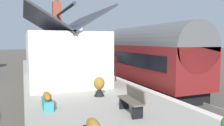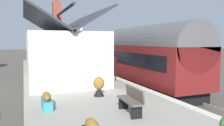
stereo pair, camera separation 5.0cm
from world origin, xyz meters
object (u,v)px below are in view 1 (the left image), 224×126
at_px(planter_bench_right, 99,87).
at_px(planter_corner_building, 47,101).
at_px(train, 149,57).
at_px(bench_platform_end, 132,100).
at_px(planter_by_door, 50,60).
at_px(station_sign_board, 114,61).
at_px(bench_near_building, 63,62).
at_px(lamp_post_platform, 81,39).
at_px(bench_by_lamp, 57,60).
at_px(planter_edge_far, 79,63).
at_px(bench_mid_platform, 55,59).
at_px(station_building, 62,55).

height_order(planter_bench_right, planter_corner_building, planter_bench_right).
relative_size(train, planter_bench_right, 11.02).
relative_size(bench_platform_end, planter_bench_right, 1.64).
distance_m(planter_by_door, station_sign_board, 11.83).
relative_size(bench_near_building, planter_bench_right, 1.63).
height_order(planter_bench_right, station_sign_board, station_sign_board).
relative_size(planter_bench_right, lamp_post_platform, 0.23).
height_order(train, lamp_post_platform, lamp_post_platform).
relative_size(bench_by_lamp, lamp_post_platform, 0.37).
height_order(planter_by_door, lamp_post_platform, lamp_post_platform).
height_order(bench_by_lamp, planter_edge_far, bench_by_lamp).
relative_size(bench_near_building, bench_mid_platform, 1.00).
height_order(planter_bench_right, planter_edge_far, planter_bench_right).
bearing_deg(planter_edge_far, station_building, 156.76).
distance_m(bench_platform_end, planter_by_door, 17.80).
height_order(station_building, planter_corner_building, station_building).
bearing_deg(planter_bench_right, planter_corner_building, 115.05).
bearing_deg(lamp_post_platform, train, -156.19).
relative_size(train, bench_near_building, 6.75).
bearing_deg(bench_near_building, bench_mid_platform, 4.00).
height_order(train, station_building, station_building).
xyz_separation_m(station_building, bench_platform_end, (-7.71, -1.10, -1.10)).
distance_m(station_building, planter_corner_building, 6.41).
xyz_separation_m(bench_mid_platform, lamp_post_platform, (-5.52, -1.64, 2.17)).
xyz_separation_m(bench_by_lamp, lamp_post_platform, (-3.37, -1.67, 2.17)).
height_order(bench_mid_platform, planter_edge_far, bench_mid_platform).
xyz_separation_m(planter_by_door, planter_edge_far, (-4.66, -2.00, -0.02)).
distance_m(bench_by_lamp, station_sign_board, 10.50).
bearing_deg(planter_by_door, train, -155.25).
bearing_deg(lamp_post_platform, station_building, 154.69).
height_order(bench_near_building, bench_mid_platform, same).
height_order(station_building, planter_by_door, station_building).
height_order(bench_platform_end, planter_edge_far, bench_platform_end).
xyz_separation_m(station_building, lamp_post_platform, (5.47, -2.59, 1.07)).
bearing_deg(bench_platform_end, lamp_post_platform, -6.43).
bearing_deg(bench_mid_platform, station_building, 175.09).
distance_m(train, planter_edge_far, 7.47).
bearing_deg(station_sign_board, bench_by_lamp, 11.34).
relative_size(bench_mid_platform, bench_by_lamp, 1.00).
bearing_deg(planter_by_door, planter_corner_building, 173.48).
xyz_separation_m(bench_mid_platform, station_sign_board, (-12.42, -2.03, 0.71)).
bearing_deg(bench_mid_platform, planter_edge_far, -166.09).
bearing_deg(station_building, bench_platform_end, -171.86).
bearing_deg(station_sign_board, planter_by_door, 12.96).
bearing_deg(bench_near_building, train, -152.17).
bearing_deg(bench_by_lamp, station_building, 174.09).
bearing_deg(station_building, bench_by_lamp, -5.91).
height_order(bench_near_building, lamp_post_platform, lamp_post_platform).
height_order(bench_platform_end, bench_mid_platform, same).
height_order(train, bench_near_building, train).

